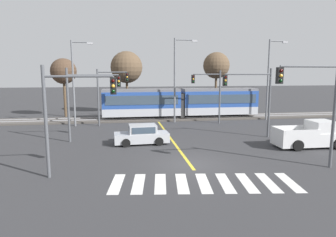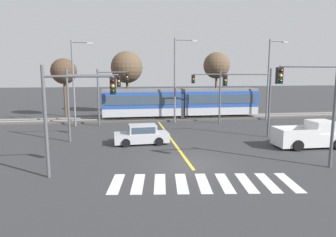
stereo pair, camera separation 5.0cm
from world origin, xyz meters
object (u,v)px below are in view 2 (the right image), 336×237
(traffic_light_mid_left, at_px, (87,94))
(street_lamp_east, at_px, (270,75))
(traffic_light_near_right, at_px, (316,97))
(bare_tree_west, at_px, (127,67))
(street_lamp_west, at_px, (75,78))
(traffic_light_far_right, at_px, (210,89))
(bare_tree_far_west, at_px, (64,72))
(sedan_crossing, at_px, (142,135))
(pickup_truck, at_px, (312,136))
(traffic_light_mid_right, at_px, (254,92))
(traffic_light_near_left, at_px, (70,105))
(street_lamp_centre, at_px, (177,75))
(bare_tree_east, at_px, (217,66))
(traffic_light_far_left, at_px, (109,88))
(light_rail_tram, at_px, (181,102))

(traffic_light_mid_left, xyz_separation_m, street_lamp_east, (19.64, 8.17, 1.33))
(traffic_light_near_right, height_order, bare_tree_west, bare_tree_west)
(street_lamp_west, bearing_deg, traffic_light_near_right, -46.76)
(traffic_light_far_right, xyz_separation_m, bare_tree_far_west, (-16.53, 7.78, 1.84))
(sedan_crossing, bearing_deg, bare_tree_west, 92.50)
(pickup_truck, relative_size, traffic_light_mid_right, 0.92)
(traffic_light_mid_right, bearing_deg, traffic_light_mid_left, 177.19)
(traffic_light_mid_right, xyz_separation_m, traffic_light_near_left, (-13.61, -7.70, -0.04))
(street_lamp_centre, bearing_deg, bare_tree_east, 48.25)
(sedan_crossing, xyz_separation_m, traffic_light_mid_left, (-4.22, 1.49, 3.18))
(street_lamp_east, bearing_deg, sedan_crossing, -147.94)
(traffic_light_near_left, distance_m, bare_tree_west, 25.20)
(traffic_light_far_right, relative_size, bare_tree_far_west, 0.79)
(pickup_truck, relative_size, bare_tree_west, 0.65)
(sedan_crossing, relative_size, traffic_light_mid_right, 0.73)
(traffic_light_mid_left, distance_m, traffic_light_far_left, 7.22)
(traffic_light_near_left, bearing_deg, street_lamp_west, 97.35)
(street_lamp_west, xyz_separation_m, street_lamp_centre, (10.70, 0.70, 0.29))
(pickup_truck, relative_size, traffic_light_mid_left, 0.92)
(sedan_crossing, relative_size, traffic_light_near_left, 0.72)
(light_rail_tram, height_order, sedan_crossing, light_rail_tram)
(street_lamp_centre, bearing_deg, bare_tree_far_west, 153.86)
(bare_tree_east, bearing_deg, sedan_crossing, -123.41)
(street_lamp_west, xyz_separation_m, bare_tree_east, (17.67, 8.51, 1.49))
(traffic_light_mid_left, bearing_deg, bare_tree_far_west, 106.61)
(pickup_truck, bearing_deg, traffic_light_mid_right, 129.36)
(bare_tree_west, bearing_deg, street_lamp_east, -27.22)
(light_rail_tram, bearing_deg, traffic_light_far_left, -156.67)
(traffic_light_near_left, relative_size, street_lamp_west, 0.68)
(bare_tree_west, bearing_deg, street_lamp_west, -120.70)
(street_lamp_west, bearing_deg, bare_tree_east, 25.72)
(street_lamp_west, bearing_deg, bare_tree_west, 59.30)
(traffic_light_mid_left, bearing_deg, street_lamp_west, 104.61)
(traffic_light_near_left, distance_m, street_lamp_east, 25.64)
(bare_tree_far_west, height_order, bare_tree_west, bare_tree_west)
(traffic_light_mid_right, xyz_separation_m, traffic_light_far_right, (-1.54, 7.48, -0.11))
(traffic_light_mid_right, bearing_deg, street_lamp_west, 152.58)
(bare_tree_far_west, bearing_deg, bare_tree_west, 13.81)
(sedan_crossing, xyz_separation_m, traffic_light_near_right, (9.38, -7.58, 3.46))
(traffic_light_near_left, relative_size, bare_tree_west, 0.71)
(street_lamp_centre, height_order, bare_tree_east, street_lamp_centre)
(light_rail_tram, height_order, bare_tree_far_west, bare_tree_far_west)
(traffic_light_mid_left, height_order, bare_tree_west, bare_tree_west)
(traffic_light_far_right, bearing_deg, light_rail_tram, 122.22)
(traffic_light_near_right, xyz_separation_m, bare_tree_far_west, (-17.95, 23.66, 1.47))
(traffic_light_far_right, height_order, street_lamp_centre, street_lamp_centre)
(street_lamp_east, distance_m, bare_tree_west, 18.25)
(traffic_light_mid_right, bearing_deg, traffic_light_near_left, -150.50)
(light_rail_tram, xyz_separation_m, traffic_light_mid_left, (-9.74, -10.67, 1.83))
(light_rail_tram, bearing_deg, bare_tree_west, 137.24)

